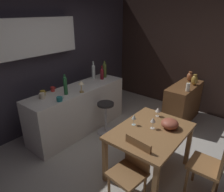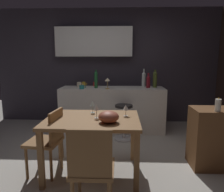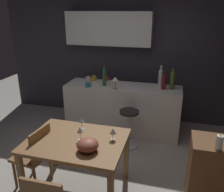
{
  "view_description": "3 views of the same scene",
  "coord_description": "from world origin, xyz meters",
  "px_view_note": "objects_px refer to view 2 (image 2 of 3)",
  "views": [
    {
      "loc": [
        -2.3,
        -1.49,
        2.3
      ],
      "look_at": [
        0.17,
        0.53,
        0.95
      ],
      "focal_mm": 33.07,
      "sensor_mm": 36.0,
      "label": 1
    },
    {
      "loc": [
        0.32,
        -2.95,
        1.48
      ],
      "look_at": [
        0.17,
        0.38,
        0.9
      ],
      "focal_mm": 34.32,
      "sensor_mm": 36.0,
      "label": 2
    },
    {
      "loc": [
        1.02,
        -2.61,
        2.21
      ],
      "look_at": [
        0.17,
        0.49,
        1.02
      ],
      "focal_mm": 37.79,
      "sensor_mm": 36.0,
      "label": 3
    }
  ],
  "objects_px": {
    "pillar_candle_tall": "(218,105)",
    "cup_teal": "(82,87)",
    "chair_by_doorway": "(92,168)",
    "wine_glass_left": "(126,108)",
    "wine_bottle_clear": "(144,79)",
    "wine_bottle_ruby": "(148,81)",
    "chair_near_window": "(48,139)",
    "cup_red": "(95,84)",
    "wine_bottle_olive": "(155,79)",
    "bar_stool": "(124,121)",
    "cup_mustard": "(84,84)",
    "cup_cream": "(79,85)",
    "fruit_bowl": "(109,117)",
    "wine_glass_right": "(97,108)",
    "wine_bottle_green": "(96,79)",
    "wine_glass_center": "(93,104)",
    "dining_table": "(93,125)",
    "counter_lamp": "(107,81)"
  },
  "relations": [
    {
      "from": "pillar_candle_tall",
      "to": "cup_teal",
      "type": "bearing_deg",
      "value": 144.87
    },
    {
      "from": "chair_by_doorway",
      "to": "wine_glass_left",
      "type": "height_order",
      "value": "chair_by_doorway"
    },
    {
      "from": "wine_bottle_clear",
      "to": "wine_bottle_ruby",
      "type": "distance_m",
      "value": 0.2
    },
    {
      "from": "chair_near_window",
      "to": "pillar_candle_tall",
      "type": "relative_size",
      "value": 4.56
    },
    {
      "from": "cup_red",
      "to": "wine_bottle_olive",
      "type": "bearing_deg",
      "value": -8.3
    },
    {
      "from": "bar_stool",
      "to": "cup_teal",
      "type": "relative_size",
      "value": 5.01
    },
    {
      "from": "cup_teal",
      "to": "cup_mustard",
      "type": "relative_size",
      "value": 1.12
    },
    {
      "from": "wine_bottle_ruby",
      "to": "cup_cream",
      "type": "relative_size",
      "value": 2.38
    },
    {
      "from": "wine_glass_left",
      "to": "fruit_bowl",
      "type": "xyz_separation_m",
      "value": [
        -0.21,
        -0.3,
        -0.04
      ]
    },
    {
      "from": "wine_glass_left",
      "to": "pillar_candle_tall",
      "type": "bearing_deg",
      "value": -1.52
    },
    {
      "from": "chair_near_window",
      "to": "cup_red",
      "type": "height_order",
      "value": "cup_red"
    },
    {
      "from": "wine_glass_right",
      "to": "cup_teal",
      "type": "relative_size",
      "value": 1.31
    },
    {
      "from": "wine_bottle_ruby",
      "to": "chair_by_doorway",
      "type": "bearing_deg",
      "value": -107.53
    },
    {
      "from": "wine_bottle_green",
      "to": "cup_red",
      "type": "xyz_separation_m",
      "value": [
        -0.06,
        0.3,
        -0.13
      ]
    },
    {
      "from": "wine_glass_center",
      "to": "cup_red",
      "type": "relative_size",
      "value": 1.53
    },
    {
      "from": "wine_bottle_clear",
      "to": "cup_cream",
      "type": "xyz_separation_m",
      "value": [
        -1.35,
        -0.1,
        -0.12
      ]
    },
    {
      "from": "dining_table",
      "to": "wine_glass_left",
      "type": "height_order",
      "value": "wine_glass_left"
    },
    {
      "from": "cup_teal",
      "to": "counter_lamp",
      "type": "bearing_deg",
      "value": 0.84
    },
    {
      "from": "chair_near_window",
      "to": "wine_bottle_ruby",
      "type": "height_order",
      "value": "wine_bottle_ruby"
    },
    {
      "from": "wine_bottle_ruby",
      "to": "pillar_candle_tall",
      "type": "relative_size",
      "value": 1.58
    },
    {
      "from": "cup_mustard",
      "to": "fruit_bowl",
      "type": "bearing_deg",
      "value": -72.42
    },
    {
      "from": "wine_glass_center",
      "to": "counter_lamp",
      "type": "height_order",
      "value": "counter_lamp"
    },
    {
      "from": "counter_lamp",
      "to": "wine_glass_left",
      "type": "bearing_deg",
      "value": -76.51
    },
    {
      "from": "bar_stool",
      "to": "counter_lamp",
      "type": "bearing_deg",
      "value": 136.58
    },
    {
      "from": "wine_glass_center",
      "to": "wine_bottle_ruby",
      "type": "height_order",
      "value": "wine_bottle_ruby"
    },
    {
      "from": "wine_glass_left",
      "to": "counter_lamp",
      "type": "height_order",
      "value": "counter_lamp"
    },
    {
      "from": "wine_bottle_ruby",
      "to": "cup_red",
      "type": "xyz_separation_m",
      "value": [
        -1.11,
        0.23,
        -0.09
      ]
    },
    {
      "from": "wine_bottle_ruby",
      "to": "cup_mustard",
      "type": "relative_size",
      "value": 2.54
    },
    {
      "from": "cup_cream",
      "to": "cup_mustard",
      "type": "bearing_deg",
      "value": 52.25
    },
    {
      "from": "dining_table",
      "to": "chair_near_window",
      "type": "bearing_deg",
      "value": -174.17
    },
    {
      "from": "wine_bottle_green",
      "to": "counter_lamp",
      "type": "xyz_separation_m",
      "value": [
        0.24,
        -0.14,
        -0.02
      ]
    },
    {
      "from": "wine_glass_right",
      "to": "counter_lamp",
      "type": "height_order",
      "value": "counter_lamp"
    },
    {
      "from": "bar_stool",
      "to": "wine_bottle_ruby",
      "type": "xyz_separation_m",
      "value": [
        0.49,
        0.52,
        0.68
      ]
    },
    {
      "from": "dining_table",
      "to": "cup_cream",
      "type": "height_order",
      "value": "cup_cream"
    },
    {
      "from": "chair_by_doorway",
      "to": "wine_bottle_green",
      "type": "height_order",
      "value": "wine_bottle_green"
    },
    {
      "from": "wine_bottle_clear",
      "to": "chair_by_doorway",
      "type": "bearing_deg",
      "value": -105.01
    },
    {
      "from": "wine_glass_right",
      "to": "wine_bottle_clear",
      "type": "xyz_separation_m",
      "value": [
        0.78,
        1.89,
        0.2
      ]
    },
    {
      "from": "cup_cream",
      "to": "cup_mustard",
      "type": "distance_m",
      "value": 0.13
    },
    {
      "from": "wine_glass_left",
      "to": "cup_red",
      "type": "xyz_separation_m",
      "value": [
        -0.63,
        1.82,
        0.09
      ]
    },
    {
      "from": "fruit_bowl",
      "to": "cup_red",
      "type": "distance_m",
      "value": 2.16
    },
    {
      "from": "fruit_bowl",
      "to": "wine_bottle_green",
      "type": "bearing_deg",
      "value": 101.23
    },
    {
      "from": "wine_glass_left",
      "to": "wine_bottle_clear",
      "type": "xyz_separation_m",
      "value": [
        0.41,
        1.77,
        0.22
      ]
    },
    {
      "from": "wine_bottle_clear",
      "to": "fruit_bowl",
      "type": "bearing_deg",
      "value": -106.51
    },
    {
      "from": "wine_bottle_clear",
      "to": "cup_teal",
      "type": "xyz_separation_m",
      "value": [
        -1.23,
        -0.41,
        -0.13
      ]
    },
    {
      "from": "wine_bottle_olive",
      "to": "bar_stool",
      "type": "bearing_deg",
      "value": -138.06
    },
    {
      "from": "counter_lamp",
      "to": "fruit_bowl",
      "type": "bearing_deg",
      "value": -85.81
    },
    {
      "from": "chair_by_doorway",
      "to": "wine_bottle_clear",
      "type": "bearing_deg",
      "value": 74.99
    },
    {
      "from": "cup_red",
      "to": "cup_cream",
      "type": "xyz_separation_m",
      "value": [
        -0.32,
        -0.14,
        0.01
      ]
    },
    {
      "from": "fruit_bowl",
      "to": "wine_bottle_ruby",
      "type": "height_order",
      "value": "wine_bottle_ruby"
    },
    {
      "from": "fruit_bowl",
      "to": "counter_lamp",
      "type": "bearing_deg",
      "value": 94.19
    }
  ]
}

